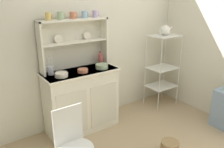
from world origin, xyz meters
name	(u,v)px	position (x,y,z in m)	size (l,w,h in m)	color
wall_back	(89,39)	(0.00, 1.62, 1.25)	(3.84, 0.05, 2.50)	silver
hutch_cabinet	(82,100)	(-0.30, 1.37, 0.45)	(1.03, 0.45, 0.89)	silver
hutch_shelf_unit	(73,40)	(-0.30, 1.53, 1.28)	(0.96, 0.18, 0.68)	silver
bakers_rack	(163,63)	(1.21, 1.28, 0.76)	(0.49, 0.36, 1.23)	silver
wire_chair	(72,141)	(-0.86, 0.49, 0.52)	(0.36, 0.36, 0.85)	white
floor_basket	(170,147)	(0.33, 0.26, 0.07)	(0.22, 0.22, 0.15)	#93754C
cup_gold_0	(48,16)	(-0.63, 1.49, 1.61)	(0.08, 0.07, 0.09)	#DBB760
cup_sage_1	(61,16)	(-0.47, 1.49, 1.61)	(0.10, 0.08, 0.09)	#9EB78E
cup_terracotta_2	(73,15)	(-0.30, 1.49, 1.61)	(0.10, 0.08, 0.09)	#C67556
cup_sky_3	(84,14)	(-0.14, 1.49, 1.61)	(0.09, 0.07, 0.09)	#8EB2D1
cup_lilac_4	(95,14)	(0.03, 1.49, 1.61)	(0.09, 0.07, 0.09)	#B79ECC
bowl_mixing_large	(61,75)	(-0.60, 1.29, 0.91)	(0.16, 0.16, 0.05)	silver
bowl_floral_medium	(83,71)	(-0.30, 1.29, 0.91)	(0.14, 0.14, 0.05)	#C67556
bowl_cream_small	(102,66)	(0.00, 1.29, 0.92)	(0.17, 0.17, 0.06)	#9EB78E
jam_bottle	(101,59)	(0.08, 1.45, 0.97)	(0.06, 0.06, 0.20)	#B74C47
utensil_jar	(51,70)	(-0.68, 1.45, 0.94)	(0.08, 0.08, 0.24)	#B2B7C6
porcelain_teapot	(165,30)	(1.21, 1.28, 1.31)	(0.25, 0.16, 0.18)	white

